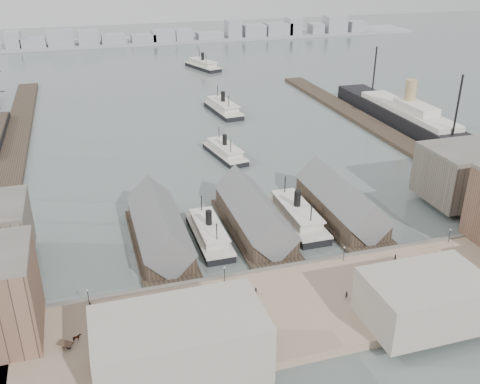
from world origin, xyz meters
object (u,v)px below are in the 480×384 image
object	(u,v)px
horse_cart_left	(74,340)
horse_cart_right	(423,294)
ocean_steamer	(407,117)
ferry_docked_west	(209,233)
horse_cart_center	(223,300)

from	to	relation	value
horse_cart_left	horse_cart_right	bearing A→B (deg)	-60.97
ocean_steamer	ferry_docked_west	bearing A→B (deg)	-146.53
ocean_steamer	horse_cart_left	world-z (taller)	ocean_steamer
horse_cart_center	horse_cart_right	distance (m)	43.58
horse_cart_left	horse_cart_right	distance (m)	73.49
ferry_docked_west	horse_cart_left	xyz separation A→B (m)	(-35.38, -34.13, 0.61)
ocean_steamer	horse_cart_center	xyz separation A→B (m)	(-109.45, -99.76, -1.64)
ocean_steamer	horse_cart_left	bearing A→B (deg)	-143.58
horse_cart_center	ferry_docked_west	bearing A→B (deg)	12.51
horse_cart_right	horse_cart_center	bearing A→B (deg)	75.97
horse_cart_left	horse_cart_center	world-z (taller)	horse_cart_left
horse_cart_left	horse_cart_center	xyz separation A→B (m)	(30.93, 3.80, -0.01)
ferry_docked_west	horse_cart_right	size ratio (longest dim) A/B	5.65
horse_cart_left	ferry_docked_west	bearing A→B (deg)	-11.58
ferry_docked_west	horse_cart_left	size ratio (longest dim) A/B	5.70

